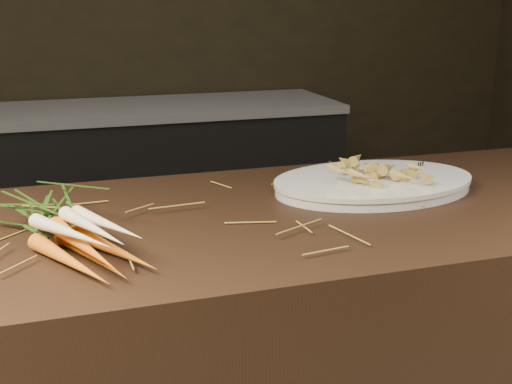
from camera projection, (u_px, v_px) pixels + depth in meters
The scene contains 6 objects.
back_counter at pixel (153, 189), 3.18m from camera, with size 1.82×0.62×0.84m.
straw_bedding at pixel (137, 221), 1.24m from camera, with size 1.40×0.60×0.02m, color #A88430, non-canonical shape.
root_veg_bunch at pixel (57, 221), 1.14m from camera, with size 0.29×0.45×0.08m.
serving_platter at pixel (374, 185), 1.47m from camera, with size 0.47×0.31×0.03m, color white, non-canonical shape.
roasted_veg_heap at pixel (374, 169), 1.46m from camera, with size 0.23×0.17×0.05m, color #B39032, non-canonical shape.
serving_fork at pixel (442, 175), 1.50m from camera, with size 0.02×0.18×0.00m, color silver.
Camera 1 is at (-0.13, -0.89, 1.32)m, focal length 45.00 mm.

